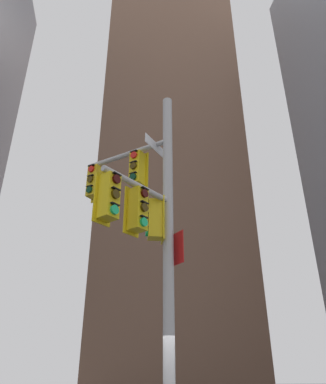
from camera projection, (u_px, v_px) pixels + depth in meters
The scene contains 2 objects.
building_mid_block at pixel (164, 170), 38.72m from camera, with size 13.22×13.22×41.71m, color brown.
signal_pole_assembly at pixel (145, 219), 9.14m from camera, with size 2.56×3.51×8.96m.
Camera 1 is at (-1.46, -8.43, 1.79)m, focal length 34.59 mm.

